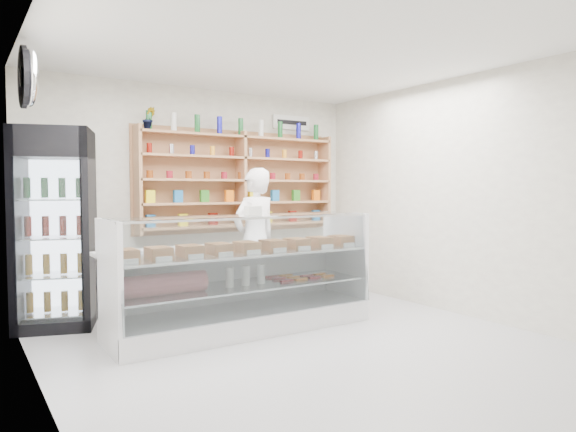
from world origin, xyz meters
TOP-DOWN VIEW (x-y plane):
  - room at (0.00, 0.00)m, footprint 5.00×5.00m
  - display_counter at (-0.24, 0.92)m, footprint 2.79×0.83m
  - shop_worker at (0.30, 1.61)m, footprint 0.71×0.54m
  - drinks_cooler at (-1.85, 2.14)m, footprint 0.96×0.95m
  - wall_shelving at (0.50, 2.34)m, footprint 2.84×0.28m
  - potted_plant at (-0.75, 2.34)m, footprint 0.16×0.14m
  - security_mirror at (-2.17, 1.20)m, footprint 0.15×0.50m
  - wall_sign at (1.40, 2.47)m, footprint 0.62×0.03m

SIDE VIEW (x-z plane):
  - display_counter at x=-0.24m, z-range -0.27..0.95m
  - shop_worker at x=0.30m, z-range 0.00..1.74m
  - drinks_cooler at x=-1.85m, z-range 0.00..2.13m
  - room at x=0.00m, z-range -1.10..3.90m
  - wall_shelving at x=0.50m, z-range 0.93..2.26m
  - potted_plant at x=-0.75m, z-range 2.20..2.47m
  - security_mirror at x=-2.17m, z-range 2.20..2.70m
  - wall_sign at x=1.40m, z-range 2.35..2.55m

